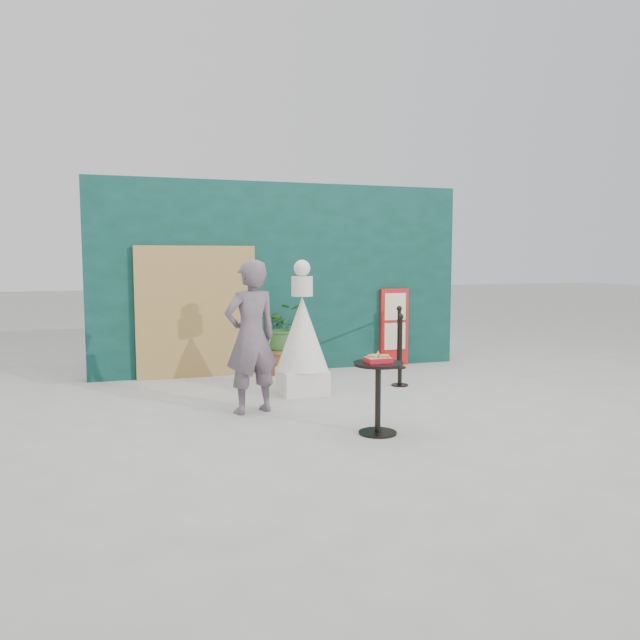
{
  "coord_description": "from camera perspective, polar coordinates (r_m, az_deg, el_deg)",
  "views": [
    {
      "loc": [
        -2.57,
        -6.59,
        1.83
      ],
      "look_at": [
        0.0,
        1.2,
        1.0
      ],
      "focal_mm": 35.0,
      "sensor_mm": 36.0,
      "label": 1
    }
  ],
  "objects": [
    {
      "name": "ground",
      "position": [
        7.3,
        2.98,
        -8.74
      ],
      "size": [
        60.0,
        60.0,
        0.0
      ],
      "primitive_type": "plane",
      "color": "#ADAAA5",
      "rests_on": "ground"
    },
    {
      "name": "back_wall",
      "position": [
        10.07,
        -3.48,
        3.89
      ],
      "size": [
        6.0,
        0.3,
        3.0
      ],
      "primitive_type": "cube",
      "color": "#0B3328",
      "rests_on": "ground"
    },
    {
      "name": "bamboo_fence",
      "position": [
        9.63,
        -11.22,
        0.73
      ],
      "size": [
        1.8,
        0.08,
        2.0
      ],
      "primitive_type": "cube",
      "color": "tan",
      "rests_on": "ground"
    },
    {
      "name": "woman",
      "position": [
        7.32,
        -6.33,
        -1.55
      ],
      "size": [
        0.74,
        0.58,
        1.8
      ],
      "primitive_type": "imported",
      "rotation": [
        0.0,
        0.0,
        3.4
      ],
      "color": "#675863",
      "rests_on": "ground"
    },
    {
      "name": "menu_board",
      "position": [
        10.6,
        6.8,
        -0.65
      ],
      "size": [
        0.5,
        0.07,
        1.3
      ],
      "color": "red",
      "rests_on": "ground"
    },
    {
      "name": "statue",
      "position": [
        8.33,
        -1.64,
        -1.79
      ],
      "size": [
        0.7,
        0.7,
        1.79
      ],
      "color": "silver",
      "rests_on": "ground"
    },
    {
      "name": "cafe_table",
      "position": [
        6.49,
        5.33,
        -6.07
      ],
      "size": [
        0.52,
        0.52,
        0.75
      ],
      "color": "black",
      "rests_on": "ground"
    },
    {
      "name": "food_basket",
      "position": [
        6.44,
        5.36,
        -3.55
      ],
      "size": [
        0.26,
        0.19,
        0.11
      ],
      "color": "red",
      "rests_on": "cafe_table"
    },
    {
      "name": "planter",
      "position": [
        9.73,
        -3.55,
        -1.21
      ],
      "size": [
        0.66,
        0.57,
        1.12
      ],
      "color": "brown",
      "rests_on": "ground"
    },
    {
      "name": "stanchion_barrier",
      "position": [
        9.64,
        7.28,
        -2.23
      ],
      "size": [
        0.84,
        1.54,
        1.03
      ],
      "color": "black",
      "rests_on": "ground"
    }
  ]
}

